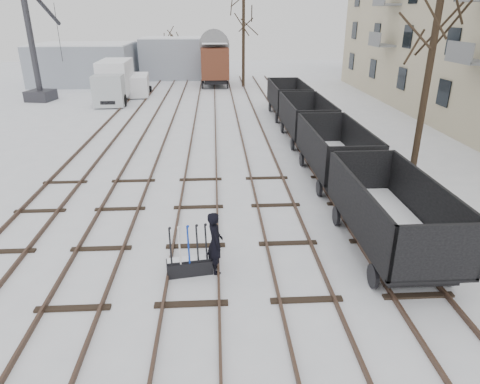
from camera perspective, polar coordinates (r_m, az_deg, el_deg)
The scene contains 17 objects.
ground at distance 13.97m, azimuth -5.92°, elevation -7.26°, with size 120.00×120.00×0.00m, color white.
tracks at distance 26.69m, azimuth -4.83°, elevation 7.67°, with size 13.90×52.00×0.16m.
shed_left at distance 50.26m, azimuth -19.96°, elevation 15.79°, with size 10.00×8.00×4.10m.
shed_right at distance 52.53m, azimuth -8.90°, elevation 17.28°, with size 7.00×6.00×4.50m.
ground_frame at distance 12.51m, azimuth -6.75°, elevation -9.64°, with size 1.35×0.62×1.49m.
worker at distance 12.24m, azimuth -3.33°, elevation -6.75°, with size 0.68×0.45×1.87m, color black.
freight_wagon_a at distance 14.01m, azimuth 19.19°, elevation -4.14°, with size 2.36×5.89×2.40m.
freight_wagon_b at distance 19.61m, azimuth 12.46°, elevation 4.24°, with size 2.36×5.89×2.40m.
freight_wagon_c at distance 25.59m, azimuth 8.75°, elevation 8.79°, with size 2.36×5.89×2.40m.
freight_wagon_d at distance 31.73m, azimuth 6.42°, elevation 11.59°, with size 2.36×5.89×2.40m.
box_van_wagon at distance 45.62m, azimuth -3.42°, elevation 17.06°, with size 3.11×5.72×4.32m.
lorry at distance 38.86m, azimuth -16.41°, elevation 14.04°, with size 2.56×7.37×3.31m.
panel_van at distance 41.18m, azimuth -13.43°, elevation 13.74°, with size 2.25×4.41×1.87m.
crane at distance 41.35m, azimuth -25.42°, elevation 14.63°, with size 2.37×6.00×10.09m.
tree_near at distance 20.94m, azimuth 23.48°, elevation 12.13°, with size 0.30×0.30×7.53m, color black.
tree_far_left at distance 54.52m, azimuth -8.98°, elevation 17.57°, with size 0.30×0.30×4.70m, color black.
tree_far_right at distance 45.07m, azimuth 0.46°, elevation 19.31°, with size 0.30×0.30×8.62m, color black.
Camera 1 is at (0.72, -12.10, 6.94)m, focal length 32.00 mm.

